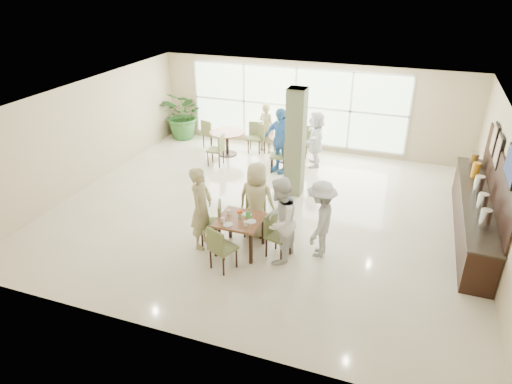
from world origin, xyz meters
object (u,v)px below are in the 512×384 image
(adult_a, at_px, (280,141))
(adult_b, at_px, (316,139))
(teen_standing, at_px, (321,219))
(round_table_left, at_px, (227,137))
(adult_standing, at_px, (267,128))
(main_table, at_px, (240,223))
(buffet_counter, at_px, (475,212))
(teen_left, at_px, (201,208))
(teen_right, at_px, (279,221))
(potted_plant, at_px, (184,115))
(teen_far, at_px, (257,200))
(round_table_right, at_px, (287,142))

(adult_a, height_order, adult_b, adult_a)
(teen_standing, height_order, adult_b, adult_b)
(teen_standing, bearing_deg, round_table_left, -137.56)
(adult_standing, bearing_deg, main_table, 126.83)
(main_table, distance_m, buffet_counter, 5.18)
(teen_left, relative_size, teen_right, 1.00)
(main_table, xyz_separation_m, teen_standing, (1.59, 0.42, 0.17))
(adult_b, bearing_deg, potted_plant, -110.25)
(potted_plant, distance_m, teen_right, 7.91)
(main_table, distance_m, teen_far, 0.74)
(teen_right, bearing_deg, main_table, -91.32)
(main_table, xyz_separation_m, adult_a, (-0.44, 4.24, 0.30))
(teen_far, bearing_deg, main_table, 83.74)
(teen_right, bearing_deg, teen_standing, 125.75)
(main_table, bearing_deg, teen_right, -3.65)
(teen_far, xyz_separation_m, teen_right, (0.75, -0.76, 0.05))
(teen_standing, bearing_deg, teen_far, -99.67)
(adult_b, bearing_deg, round_table_left, -98.70)
(teen_standing, relative_size, adult_a, 0.87)
(teen_right, height_order, adult_standing, teen_right)
(teen_left, bearing_deg, potted_plant, 28.34)
(teen_far, bearing_deg, round_table_right, -79.01)
(round_table_right, bearing_deg, adult_b, -5.12)
(teen_far, height_order, adult_standing, teen_far)
(main_table, xyz_separation_m, adult_b, (0.42, 5.06, 0.18))
(main_table, distance_m, potted_plant, 7.32)
(round_table_left, distance_m, adult_a, 2.12)
(teen_far, height_order, teen_right, teen_right)
(round_table_right, bearing_deg, teen_right, -75.35)
(round_table_left, relative_size, teen_left, 0.61)
(adult_standing, bearing_deg, round_table_right, 173.97)
(teen_left, bearing_deg, round_table_left, 14.84)
(potted_plant, relative_size, teen_right, 0.92)
(buffet_counter, height_order, teen_far, buffet_counter)
(buffet_counter, bearing_deg, adult_a, 159.36)
(round_table_right, relative_size, adult_a, 0.58)
(main_table, distance_m, adult_standing, 5.75)
(teen_standing, relative_size, adult_standing, 1.02)
(teen_far, relative_size, teen_standing, 1.04)
(adult_a, bearing_deg, round_table_left, -176.52)
(adult_standing, bearing_deg, teen_standing, 142.94)
(teen_left, distance_m, teen_far, 1.23)
(teen_right, xyz_separation_m, adult_a, (-1.30, 4.29, 0.04))
(teen_left, distance_m, adult_a, 4.35)
(round_table_left, distance_m, teen_far, 4.95)
(main_table, relative_size, adult_b, 0.55)
(teen_standing, height_order, adult_standing, teen_standing)
(adult_a, bearing_deg, main_table, -60.40)
(potted_plant, bearing_deg, adult_a, -22.48)
(adult_a, bearing_deg, potted_plant, -178.74)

